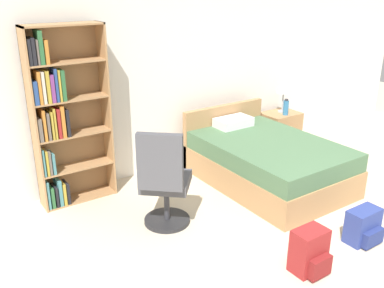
{
  "coord_description": "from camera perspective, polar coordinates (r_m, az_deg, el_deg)",
  "views": [
    {
      "loc": [
        -3.07,
        -1.52,
        2.42
      ],
      "look_at": [
        -0.71,
        1.98,
        0.8
      ],
      "focal_mm": 40.0,
      "sensor_mm": 36.0,
      "label": 1
    }
  ],
  "objects": [
    {
      "name": "wall_back",
      "position": [
        5.76,
        -1.14,
        9.71
      ],
      "size": [
        9.0,
        0.06,
        2.6
      ],
      "color": "white",
      "rests_on": "ground_plane"
    },
    {
      "name": "bookshelf",
      "position": [
        4.89,
        -17.06,
        3.4
      ],
      "size": [
        0.85,
        0.27,
        2.01
      ],
      "color": "#AD7F51",
      "rests_on": "ground_plane"
    },
    {
      "name": "bed",
      "position": [
        5.51,
        9.71,
        -2.15
      ],
      "size": [
        1.32,
        1.93,
        0.81
      ],
      "color": "#AD7F51",
      "rests_on": "ground_plane"
    },
    {
      "name": "office_chair",
      "position": [
        4.34,
        -3.73,
        -5.16
      ],
      "size": [
        0.72,
        0.72,
        1.1
      ],
      "color": "#232326",
      "rests_on": "ground_plane"
    },
    {
      "name": "nightstand",
      "position": [
        6.75,
        11.63,
        1.91
      ],
      "size": [
        0.55,
        0.45,
        0.54
      ],
      "color": "#AD7F51",
      "rests_on": "ground_plane"
    },
    {
      "name": "table_lamp",
      "position": [
        6.62,
        12.15,
        7.33
      ],
      "size": [
        0.23,
        0.23,
        0.49
      ],
      "color": "#B2B2B7",
      "rests_on": "nightstand"
    },
    {
      "name": "water_bottle",
      "position": [
        6.56,
        12.41,
        4.79
      ],
      "size": [
        0.08,
        0.08,
        0.24
      ],
      "color": "teal",
      "rests_on": "nightstand"
    },
    {
      "name": "backpack_blue",
      "position": [
        4.59,
        21.91,
        -10.18
      ],
      "size": [
        0.35,
        0.26,
        0.34
      ],
      "color": "navy",
      "rests_on": "ground_plane"
    },
    {
      "name": "backpack_red",
      "position": [
        4.01,
        15.45,
        -13.72
      ],
      "size": [
        0.31,
        0.28,
        0.41
      ],
      "color": "maroon",
      "rests_on": "ground_plane"
    }
  ]
}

